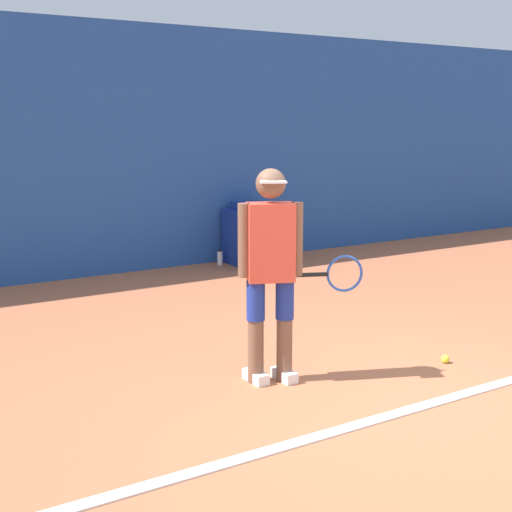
{
  "coord_description": "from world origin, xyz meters",
  "views": [
    {
      "loc": [
        -3.33,
        -3.42,
        1.95
      ],
      "look_at": [
        -0.5,
        1.08,
        0.94
      ],
      "focal_mm": 50.0,
      "sensor_mm": 36.0,
      "label": 1
    }
  ],
  "objects_px": {
    "tennis_ball": "(445,359)",
    "covered_chair": "(253,235)",
    "water_bottle": "(220,258)",
    "tennis_player": "(272,266)"
  },
  "relations": [
    {
      "from": "tennis_ball",
      "to": "covered_chair",
      "type": "relative_size",
      "value": 0.08
    },
    {
      "from": "tennis_player",
      "to": "water_bottle",
      "type": "bearing_deg",
      "value": 88.91
    },
    {
      "from": "tennis_ball",
      "to": "tennis_player",
      "type": "bearing_deg",
      "value": 163.58
    },
    {
      "from": "tennis_ball",
      "to": "water_bottle",
      "type": "bearing_deg",
      "value": 84.71
    },
    {
      "from": "tennis_player",
      "to": "tennis_ball",
      "type": "height_order",
      "value": "tennis_player"
    },
    {
      "from": "tennis_ball",
      "to": "covered_chair",
      "type": "height_order",
      "value": "covered_chair"
    },
    {
      "from": "covered_chair",
      "to": "water_bottle",
      "type": "xyz_separation_m",
      "value": [
        -0.42,
        0.19,
        -0.3
      ]
    },
    {
      "from": "water_bottle",
      "to": "tennis_ball",
      "type": "bearing_deg",
      "value": -95.29
    },
    {
      "from": "tennis_ball",
      "to": "covered_chair",
      "type": "xyz_separation_m",
      "value": [
        0.84,
        4.31,
        0.37
      ]
    },
    {
      "from": "tennis_player",
      "to": "covered_chair",
      "type": "relative_size",
      "value": 1.89
    }
  ]
}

